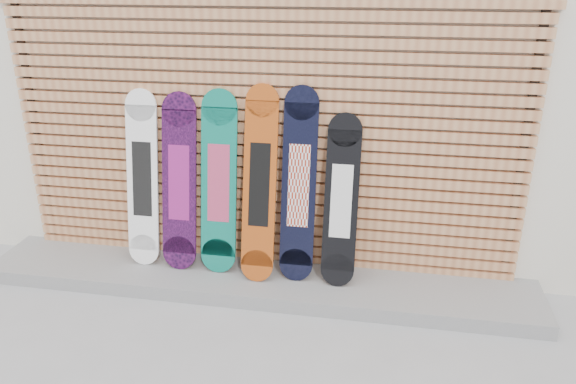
% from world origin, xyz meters
% --- Properties ---
extents(ground, '(80.00, 80.00, 0.00)m').
position_xyz_m(ground, '(0.00, 0.00, 0.00)').
color(ground, '#949497').
rests_on(ground, ground).
extents(building, '(12.00, 5.00, 3.60)m').
position_xyz_m(building, '(0.50, 3.50, 1.80)').
color(building, silver).
rests_on(building, ground).
extents(concrete_step, '(4.60, 0.70, 0.12)m').
position_xyz_m(concrete_step, '(-0.15, 0.68, 0.06)').
color(concrete_step, gray).
rests_on(concrete_step, ground).
extents(slat_wall, '(4.26, 0.08, 2.29)m').
position_xyz_m(slat_wall, '(-0.15, 0.97, 1.21)').
color(slat_wall, '#BB784E').
rests_on(slat_wall, ground).
extents(snowboard_0, '(0.27, 0.28, 1.48)m').
position_xyz_m(snowboard_0, '(-1.13, 0.80, 0.86)').
color(snowboard_0, white).
rests_on(snowboard_0, concrete_step).
extents(snowboard_1, '(0.29, 0.31, 1.47)m').
position_xyz_m(snowboard_1, '(-0.81, 0.79, 0.85)').
color(snowboard_1, black).
rests_on(snowboard_1, concrete_step).
extents(snowboard_2, '(0.30, 0.30, 1.50)m').
position_xyz_m(snowboard_2, '(-0.47, 0.80, 0.87)').
color(snowboard_2, '#0B705E').
rests_on(snowboard_2, concrete_step).
extents(snowboard_3, '(0.27, 0.39, 1.55)m').
position_xyz_m(snowboard_3, '(-0.12, 0.75, 0.89)').
color(snowboard_3, '#AA4512').
rests_on(snowboard_3, concrete_step).
extents(snowboard_4, '(0.27, 0.32, 1.55)m').
position_xyz_m(snowboard_4, '(0.19, 0.79, 0.89)').
color(snowboard_4, black).
rests_on(snowboard_4, concrete_step).
extents(snowboard_5, '(0.27, 0.34, 1.35)m').
position_xyz_m(snowboard_5, '(0.53, 0.77, 0.79)').
color(snowboard_5, black).
rests_on(snowboard_5, concrete_step).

